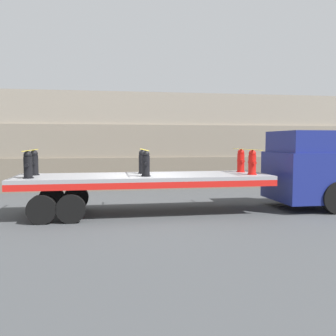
# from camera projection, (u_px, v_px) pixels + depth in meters

# --- Properties ---
(ground_plane) EXTENTS (120.00, 120.00, 0.00)m
(ground_plane) POSITION_uv_depth(u_px,v_px,m) (144.00, 213.00, 12.81)
(ground_plane) COLOR #3F4244
(rock_cliff) EXTENTS (60.00, 3.30, 4.92)m
(rock_cliff) POSITION_uv_depth(u_px,v_px,m) (129.00, 141.00, 20.05)
(rock_cliff) COLOR #706656
(rock_cliff) RESTS_ON ground_plane
(truck_cab) EXTENTS (2.46, 2.70, 2.83)m
(truck_cab) POSITION_uv_depth(u_px,v_px,m) (308.00, 169.00, 13.73)
(truck_cab) COLOR navy
(truck_cab) RESTS_ON ground_plane
(flatbed_trailer) EXTENTS (8.51, 2.55, 1.32)m
(flatbed_trailer) POSITION_uv_depth(u_px,v_px,m) (124.00, 183.00, 12.62)
(flatbed_trailer) COLOR gray
(flatbed_trailer) RESTS_ON ground_plane
(fire_hydrant_black_near_0) EXTENTS (0.33, 0.51, 0.85)m
(fire_hydrant_black_near_0) POSITION_uv_depth(u_px,v_px,m) (28.00, 165.00, 11.53)
(fire_hydrant_black_near_0) COLOR black
(fire_hydrant_black_near_0) RESTS_ON flatbed_trailer
(fire_hydrant_black_far_0) EXTENTS (0.33, 0.51, 0.85)m
(fire_hydrant_black_far_0) POSITION_uv_depth(u_px,v_px,m) (34.00, 163.00, 12.59)
(fire_hydrant_black_far_0) COLOR black
(fire_hydrant_black_far_0) RESTS_ON flatbed_trailer
(fire_hydrant_black_near_1) EXTENTS (0.33, 0.51, 0.85)m
(fire_hydrant_black_near_1) POSITION_uv_depth(u_px,v_px,m) (146.00, 164.00, 12.15)
(fire_hydrant_black_near_1) COLOR black
(fire_hydrant_black_near_1) RESTS_ON flatbed_trailer
(fire_hydrant_black_far_1) EXTENTS (0.33, 0.51, 0.85)m
(fire_hydrant_black_far_1) POSITION_uv_depth(u_px,v_px,m) (142.00, 162.00, 13.21)
(fire_hydrant_black_far_1) COLOR black
(fire_hydrant_black_far_1) RESTS_ON flatbed_trailer
(fire_hydrant_red_near_2) EXTENTS (0.33, 0.51, 0.85)m
(fire_hydrant_red_near_2) POSITION_uv_depth(u_px,v_px,m) (252.00, 163.00, 12.77)
(fire_hydrant_red_near_2) COLOR red
(fire_hydrant_red_near_2) RESTS_ON flatbed_trailer
(fire_hydrant_red_far_2) EXTENTS (0.33, 0.51, 0.85)m
(fire_hydrant_red_far_2) POSITION_uv_depth(u_px,v_px,m) (241.00, 161.00, 13.83)
(fire_hydrant_red_far_2) COLOR red
(fire_hydrant_red_far_2) RESTS_ON flatbed_trailer
(cargo_strap_rear) EXTENTS (0.05, 2.64, 0.01)m
(cargo_strap_rear) POSITION_uv_depth(u_px,v_px,m) (31.00, 150.00, 12.03)
(cargo_strap_rear) COLOR yellow
(cargo_strap_rear) RESTS_ON fire_hydrant_black_near_0
(cargo_strap_middle) EXTENTS (0.05, 2.64, 0.01)m
(cargo_strap_middle) POSITION_uv_depth(u_px,v_px,m) (144.00, 150.00, 12.65)
(cargo_strap_middle) COLOR yellow
(cargo_strap_middle) RESTS_ON fire_hydrant_black_near_1
(cargo_strap_front) EXTENTS (0.05, 2.64, 0.01)m
(cargo_strap_front) POSITION_uv_depth(u_px,v_px,m) (246.00, 149.00, 13.27)
(cargo_strap_front) COLOR yellow
(cargo_strap_front) RESTS_ON fire_hydrant_red_near_2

